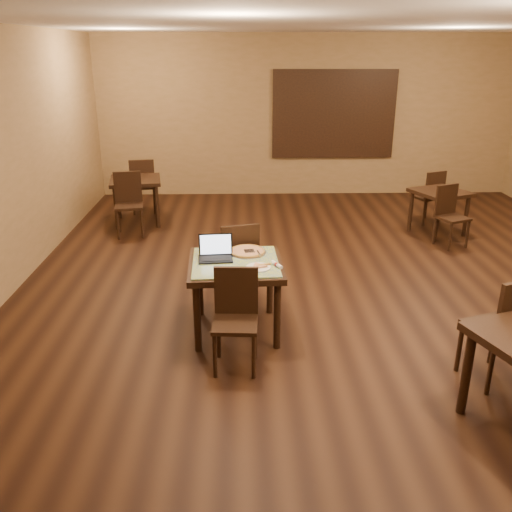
{
  "coord_description": "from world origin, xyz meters",
  "views": [
    {
      "loc": [
        -1.26,
        -5.59,
        2.73
      ],
      "look_at": [
        -1.13,
        -0.7,
        0.85
      ],
      "focal_mm": 38.0,
      "sensor_mm": 36.0,
      "label": 1
    }
  ],
  "objects_px": {
    "other_table_b": "(136,186)",
    "other_table_a_chair_far": "(430,194)",
    "other_table_a": "(440,198)",
    "pizza_pan": "(247,252)",
    "other_table_c_chair_far": "(506,324)",
    "tiled_table": "(236,271)",
    "chair_main_near": "(236,312)",
    "other_table_a_chair_near": "(449,212)",
    "other_table_b_chair_far": "(143,183)",
    "other_table_b_chair_near": "(129,200)",
    "laptop": "(216,252)",
    "chair_main_far": "(238,259)"
  },
  "relations": [
    {
      "from": "other_table_b_chair_near",
      "to": "chair_main_near",
      "type": "bearing_deg",
      "value": -75.45
    },
    {
      "from": "other_table_a",
      "to": "other_table_b_chair_far",
      "type": "xyz_separation_m",
      "value": [
        -4.78,
        1.24,
        -0.02
      ]
    },
    {
      "from": "other_table_c_chair_far",
      "to": "other_table_b_chair_near",
      "type": "bearing_deg",
      "value": -65.87
    },
    {
      "from": "other_table_b",
      "to": "other_table_b_chair_near",
      "type": "distance_m",
      "value": 0.57
    },
    {
      "from": "other_table_a_chair_near",
      "to": "other_table_c_chair_far",
      "type": "relative_size",
      "value": 0.87
    },
    {
      "from": "other_table_a",
      "to": "other_table_a_chair_near",
      "type": "distance_m",
      "value": 0.53
    },
    {
      "from": "other_table_a_chair_far",
      "to": "other_table_b_chair_near",
      "type": "relative_size",
      "value": 0.92
    },
    {
      "from": "laptop",
      "to": "pizza_pan",
      "type": "distance_m",
      "value": 0.35
    },
    {
      "from": "chair_main_far",
      "to": "other_table_b_chair_near",
      "type": "bearing_deg",
      "value": -70.97
    },
    {
      "from": "chair_main_far",
      "to": "other_table_b_chair_far",
      "type": "distance_m",
      "value": 4.05
    },
    {
      "from": "chair_main_near",
      "to": "pizza_pan",
      "type": "height_order",
      "value": "chair_main_near"
    },
    {
      "from": "other_table_a_chair_far",
      "to": "other_table_c_chair_far",
      "type": "bearing_deg",
      "value": 55.89
    },
    {
      "from": "other_table_b_chair_far",
      "to": "chair_main_near",
      "type": "bearing_deg",
      "value": 99.22
    },
    {
      "from": "chair_main_near",
      "to": "other_table_b",
      "type": "bearing_deg",
      "value": 114.37
    },
    {
      "from": "other_table_b_chair_far",
      "to": "other_table_b",
      "type": "bearing_deg",
      "value": 79.19
    },
    {
      "from": "other_table_a_chair_near",
      "to": "other_table_b_chair_far",
      "type": "xyz_separation_m",
      "value": [
        -4.75,
        1.76,
        0.04
      ]
    },
    {
      "from": "other_table_a",
      "to": "other_table_a_chair_near",
      "type": "bearing_deg",
      "value": -116.57
    },
    {
      "from": "other_table_a",
      "to": "other_table_c_chair_far",
      "type": "bearing_deg",
      "value": -125.06
    },
    {
      "from": "tiled_table",
      "to": "chair_main_near",
      "type": "height_order",
      "value": "chair_main_near"
    },
    {
      "from": "other_table_b_chair_near",
      "to": "other_table_a_chair_far",
      "type": "bearing_deg",
      "value": -4.52
    },
    {
      "from": "chair_main_far",
      "to": "other_table_a_chair_far",
      "type": "relative_size",
      "value": 1.1
    },
    {
      "from": "chair_main_far",
      "to": "other_table_a",
      "type": "xyz_separation_m",
      "value": [
        3.1,
        2.45,
        0.02
      ]
    },
    {
      "from": "other_table_a_chair_near",
      "to": "other_table_b",
      "type": "height_order",
      "value": "other_table_a_chair_near"
    },
    {
      "from": "other_table_b_chair_near",
      "to": "other_table_c_chair_far",
      "type": "bearing_deg",
      "value": -56.09
    },
    {
      "from": "other_table_a_chair_far",
      "to": "other_table_b_chair_near",
      "type": "xyz_separation_m",
      "value": [
        -4.84,
        -0.41,
        0.04
      ]
    },
    {
      "from": "other_table_a_chair_near",
      "to": "other_table_a_chair_far",
      "type": "xyz_separation_m",
      "value": [
        0.06,
        1.04,
        0.0
      ]
    },
    {
      "from": "other_table_a",
      "to": "pizza_pan",
      "type": "bearing_deg",
      "value": -159.93
    },
    {
      "from": "laptop",
      "to": "other_table_b_chair_far",
      "type": "distance_m",
      "value": 4.45
    },
    {
      "from": "other_table_a_chair_far",
      "to": "other_table_b",
      "type": "relative_size",
      "value": 0.97
    },
    {
      "from": "other_table_a_chair_far",
      "to": "other_table_b_chair_near",
      "type": "bearing_deg",
      "value": -18.33
    },
    {
      "from": "other_table_a",
      "to": "tiled_table",
      "type": "bearing_deg",
      "value": -158.72
    },
    {
      "from": "other_table_c_chair_far",
      "to": "other_table_b",
      "type": "bearing_deg",
      "value": -69.55
    },
    {
      "from": "laptop",
      "to": "other_table_b_chair_near",
      "type": "xyz_separation_m",
      "value": [
        -1.48,
        3.07,
        -0.28
      ]
    },
    {
      "from": "other_table_a",
      "to": "other_table_a_chair_far",
      "type": "xyz_separation_m",
      "value": [
        0.03,
        0.52,
        -0.07
      ]
    },
    {
      "from": "chair_main_far",
      "to": "other_table_a_chair_near",
      "type": "height_order",
      "value": "chair_main_far"
    },
    {
      "from": "pizza_pan",
      "to": "other_table_a_chair_near",
      "type": "distance_m",
      "value": 3.77
    },
    {
      "from": "chair_main_near",
      "to": "other_table_a_chair_far",
      "type": "distance_m",
      "value": 5.26
    },
    {
      "from": "laptop",
      "to": "other_table_b_chair_near",
      "type": "relative_size",
      "value": 0.37
    },
    {
      "from": "pizza_pan",
      "to": "other_table_b",
      "type": "bearing_deg",
      "value": 117.06
    },
    {
      "from": "tiled_table",
      "to": "other_table_b_chair_far",
      "type": "xyz_separation_m",
      "value": [
        -1.65,
        4.3,
        -0.12
      ]
    },
    {
      "from": "chair_main_far",
      "to": "other_table_b",
      "type": "height_order",
      "value": "chair_main_far"
    },
    {
      "from": "other_table_b_chair_far",
      "to": "other_table_a",
      "type": "bearing_deg",
      "value": 156.09
    },
    {
      "from": "laptop",
      "to": "pizza_pan",
      "type": "xyz_separation_m",
      "value": [
        0.32,
        0.14,
        -0.06
      ]
    },
    {
      "from": "chair_main_near",
      "to": "other_table_c_chair_far",
      "type": "distance_m",
      "value": 2.3
    },
    {
      "from": "other_table_b_chair_far",
      "to": "tiled_table",
      "type": "bearing_deg",
      "value": 101.63
    },
    {
      "from": "other_table_a",
      "to": "other_table_a_chair_far",
      "type": "distance_m",
      "value": 0.53
    },
    {
      "from": "pizza_pan",
      "to": "other_table_b_chair_near",
      "type": "xyz_separation_m",
      "value": [
        -1.8,
        2.94,
        -0.22
      ]
    },
    {
      "from": "other_table_a",
      "to": "other_table_b_chair_near",
      "type": "xyz_separation_m",
      "value": [
        -4.8,
        0.11,
        -0.02
      ]
    },
    {
      "from": "other_table_b",
      "to": "other_table_c_chair_far",
      "type": "relative_size",
      "value": 0.9
    },
    {
      "from": "other_table_b",
      "to": "other_table_a_chair_far",
      "type": "bearing_deg",
      "value": -11.19
    }
  ]
}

